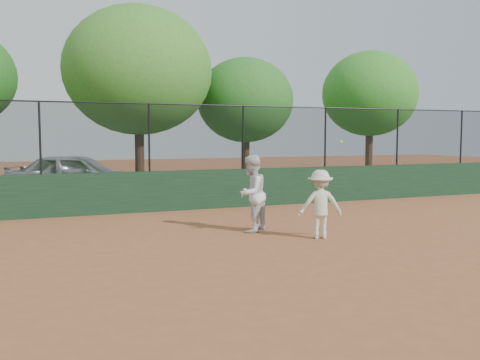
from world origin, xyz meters
name	(u,v)px	position (x,y,z in m)	size (l,w,h in m)	color
ground	(246,251)	(0.00, 0.00, 0.00)	(80.00, 80.00, 0.00)	#9E5833
back_wall	(166,191)	(0.00, 6.00, 0.60)	(26.00, 0.20, 1.20)	#1A3920
grass_strip	(128,191)	(0.00, 12.00, 0.00)	(36.00, 12.00, 0.01)	#264F18
parked_car	(77,176)	(-2.12, 10.27, 0.82)	(1.93, 4.80, 1.64)	silver
player_second	(251,194)	(0.95, 1.86, 0.90)	(0.88, 0.68, 1.81)	silver
player_main	(320,204)	(2.01, 0.53, 0.76)	(1.10, 0.84, 2.16)	beige
fence_assembly	(165,136)	(-0.03, 6.00, 2.24)	(26.00, 0.06, 2.00)	black
tree_2	(138,71)	(0.30, 11.11, 4.72)	(5.70, 5.18, 7.19)	#412A17
tree_3	(246,100)	(5.11, 11.88, 3.76)	(4.22, 3.84, 5.60)	#402A15
tree_4	(370,94)	(11.35, 11.54, 4.19)	(4.60, 4.19, 6.19)	#4D2F1B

